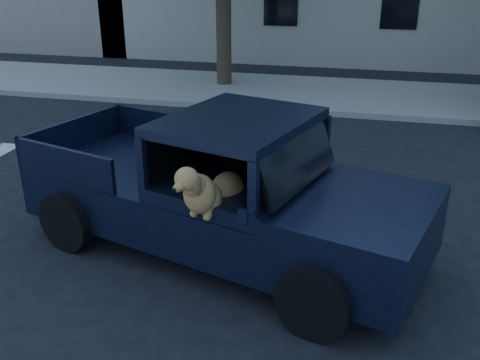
{
  "coord_description": "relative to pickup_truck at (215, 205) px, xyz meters",
  "views": [
    {
      "loc": [
        0.25,
        -5.77,
        3.69
      ],
      "look_at": [
        -1.15,
        -0.04,
        1.21
      ],
      "focal_mm": 40.0,
      "sensor_mm": 36.0,
      "label": 1
    }
  ],
  "objects": [
    {
      "name": "lane_stripes",
      "position": [
        3.59,
        3.04,
        -0.63
      ],
      "size": [
        21.6,
        0.14,
        0.01
      ],
      "primitive_type": null,
      "color": "silver",
      "rests_on": "ground"
    },
    {
      "name": "far_sidewalk",
      "position": [
        1.59,
        8.84,
        -0.56
      ],
      "size": [
        60.0,
        4.0,
        0.15
      ],
      "primitive_type": "cube",
      "color": "gray",
      "rests_on": "ground"
    },
    {
      "name": "pickup_truck",
      "position": [
        0.0,
        0.0,
        0.0
      ],
      "size": [
        5.65,
        3.5,
        1.89
      ],
      "rotation": [
        0.0,
        0.0,
        -0.29
      ],
      "color": "black",
      "rests_on": "ground"
    },
    {
      "name": "ground",
      "position": [
        1.59,
        -0.36,
        -0.64
      ],
      "size": [
        120.0,
        120.0,
        0.0
      ],
      "primitive_type": "plane",
      "color": "black",
      "rests_on": "ground"
    }
  ]
}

